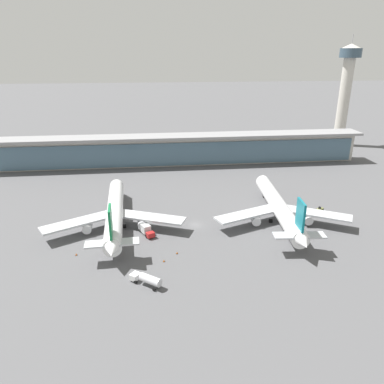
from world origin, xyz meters
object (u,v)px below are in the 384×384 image
(airliner_centre_stand, at_px, (279,207))
(safety_cone_alpha, at_px, (164,261))
(service_truck_near_nose_olive, at_px, (320,210))
(safety_cone_bravo, at_px, (177,253))
(control_tower, at_px, (346,87))
(safety_cone_charlie, at_px, (76,254))
(airliner_left_stand, at_px, (115,213))
(service_truck_mid_apron_red, at_px, (146,229))
(service_truck_under_wing_white, at_px, (147,279))

(airliner_centre_stand, height_order, safety_cone_alpha, airliner_centre_stand)
(airliner_centre_stand, distance_m, safety_cone_alpha, 45.06)
(service_truck_near_nose_olive, xyz_separation_m, safety_cone_bravo, (-52.51, -23.12, -0.56))
(control_tower, bearing_deg, safety_cone_charlie, -139.44)
(airliner_left_stand, distance_m, service_truck_mid_apron_red, 12.05)
(service_truck_under_wing_white, relative_size, safety_cone_alpha, 11.64)
(control_tower, bearing_deg, service_truck_under_wing_white, -131.20)
(safety_cone_bravo, relative_size, safety_cone_charlie, 1.00)
(safety_cone_alpha, bearing_deg, service_truck_mid_apron_red, 106.01)
(airliner_centre_stand, height_order, safety_cone_bravo, airliner_centre_stand)
(service_truck_near_nose_olive, distance_m, safety_cone_alpha, 62.44)
(airliner_left_stand, distance_m, airliner_centre_stand, 53.90)
(control_tower, distance_m, safety_cone_alpha, 168.64)
(airliner_left_stand, height_order, safety_cone_alpha, airliner_left_stand)
(service_truck_mid_apron_red, bearing_deg, control_tower, 42.17)
(airliner_left_stand, relative_size, airliner_centre_stand, 1.00)
(airliner_left_stand, xyz_separation_m, safety_cone_bravo, (18.45, -19.45, -4.57))
(service_truck_under_wing_white, distance_m, service_truck_mid_apron_red, 27.13)
(service_truck_under_wing_white, bearing_deg, airliner_left_stand, 106.76)
(airliner_centre_stand, xyz_separation_m, service_truck_near_nose_olive, (17.09, 5.26, -4.02))
(safety_cone_bravo, distance_m, safety_cone_charlie, 28.12)
(airliner_left_stand, relative_size, safety_cone_charlie, 83.33)
(service_truck_under_wing_white, xyz_separation_m, control_tower, (115.83, 132.32, 32.43))
(airliner_left_stand, xyz_separation_m, service_truck_under_wing_white, (10.07, -33.44, -3.19))
(airliner_left_stand, distance_m, safety_cone_alpha, 27.81)
(airliner_left_stand, height_order, service_truck_near_nose_olive, airliner_left_stand)
(safety_cone_alpha, relative_size, safety_cone_bravo, 1.00)
(safety_cone_alpha, xyz_separation_m, safety_cone_bravo, (3.84, 3.77, 0.00))
(safety_cone_bravo, bearing_deg, service_truck_mid_apron_red, 123.49)
(control_tower, distance_m, safety_cone_bravo, 163.38)
(service_truck_mid_apron_red, relative_size, safety_cone_alpha, 10.83)
(safety_cone_alpha, distance_m, safety_cone_bravo, 5.38)
(service_truck_mid_apron_red, xyz_separation_m, safety_cone_bravo, (8.70, -13.15, -1.37))
(airliner_left_stand, distance_m, control_tower, 162.74)
(service_truck_near_nose_olive, distance_m, safety_cone_charlie, 83.16)
(airliner_centre_stand, bearing_deg, safety_cone_charlie, -166.31)
(airliner_centre_stand, distance_m, control_tower, 127.04)
(airliner_left_stand, distance_m, safety_cone_bravo, 27.20)
(service_truck_near_nose_olive, relative_size, service_truck_under_wing_white, 0.41)
(airliner_left_stand, distance_m, service_truck_under_wing_white, 35.07)
(service_truck_mid_apron_red, bearing_deg, service_truck_under_wing_white, -89.32)
(airliner_centre_stand, distance_m, safety_cone_bravo, 39.93)
(airliner_left_stand, height_order, service_truck_under_wing_white, airliner_left_stand)
(service_truck_under_wing_white, xyz_separation_m, service_truck_mid_apron_red, (-0.32, 27.13, -0.02))
(airliner_left_stand, height_order, airliner_centre_stand, same)
(service_truck_under_wing_white, height_order, safety_cone_bravo, service_truck_under_wing_white)
(service_truck_near_nose_olive, bearing_deg, airliner_centre_stand, -162.88)
(control_tower, bearing_deg, safety_cone_alpha, -132.35)
(safety_cone_alpha, bearing_deg, service_truck_near_nose_olive, 25.51)
(safety_cone_bravo, bearing_deg, airliner_left_stand, 133.48)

